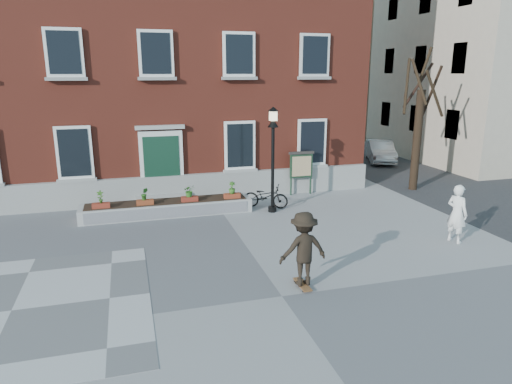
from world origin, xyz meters
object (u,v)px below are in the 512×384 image
object	(u,v)px
bicycle	(266,196)
notice_board	(301,166)
parked_car	(380,151)
skateboarder	(303,249)
bystander	(457,214)
lamp_post	(273,145)

from	to	relation	value
bicycle	notice_board	xyz separation A→B (m)	(2.04, 1.50, 0.80)
parked_car	notice_board	world-z (taller)	notice_board
skateboarder	bicycle	bearing A→B (deg)	80.58
bystander	notice_board	size ratio (longest dim) A/B	0.98
bicycle	skateboarder	size ratio (longest dim) A/B	0.91
bicycle	parked_car	distance (m)	11.68
bystander	skateboarder	distance (m)	5.91
skateboarder	lamp_post	bearing A→B (deg)	78.93
lamp_post	notice_board	xyz separation A→B (m)	(1.95, 2.07, -1.28)
bystander	notice_board	distance (m)	7.11
parked_car	bystander	xyz separation A→B (m)	(-4.66, -12.29, 0.28)
bicycle	lamp_post	bearing A→B (deg)	-143.28
notice_board	parked_car	bearing A→B (deg)	38.18
parked_car	bystander	distance (m)	13.14
parked_car	skateboarder	world-z (taller)	skateboarder
parked_car	skateboarder	xyz separation A→B (m)	(-10.35, -13.88, 0.36)
lamp_post	skateboarder	size ratio (longest dim) A/B	2.05
lamp_post	bicycle	bearing A→B (deg)	98.77
skateboarder	parked_car	bearing A→B (deg)	53.29
parked_car	lamp_post	bearing A→B (deg)	-118.33
parked_car	skateboarder	size ratio (longest dim) A/B	2.01
parked_car	bystander	size ratio (longest dim) A/B	2.11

